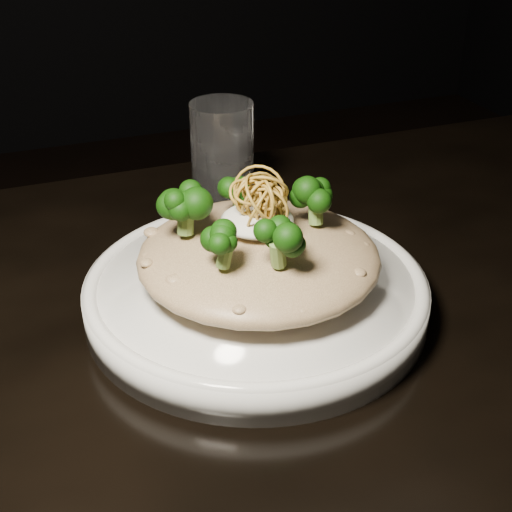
{
  "coord_description": "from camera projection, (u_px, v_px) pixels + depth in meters",
  "views": [
    {
      "loc": [
        -0.23,
        -0.44,
        1.11
      ],
      "look_at": [
        -0.04,
        0.05,
        0.81
      ],
      "focal_mm": 50.0,
      "sensor_mm": 36.0,
      "label": 1
    }
  ],
  "objects": [
    {
      "name": "cheese",
      "position": [
        257.0,
        220.0,
        0.6
      ],
      "size": [
        0.06,
        0.06,
        0.02
      ],
      "primitive_type": "ellipsoid",
      "color": "white",
      "rests_on": "risotto"
    },
    {
      "name": "drinking_glass",
      "position": [
        223.0,
        157.0,
        0.79
      ],
      "size": [
        0.08,
        0.08,
        0.12
      ],
      "primitive_type": "cylinder",
      "rotation": [
        0.0,
        0.0,
        -0.18
      ],
      "color": "white",
      "rests_on": "table"
    },
    {
      "name": "table",
      "position": [
        316.0,
        406.0,
        0.65
      ],
      "size": [
        1.1,
        0.8,
        0.75
      ],
      "color": "black",
      "rests_on": "ground"
    },
    {
      "name": "risotto",
      "position": [
        259.0,
        256.0,
        0.61
      ],
      "size": [
        0.21,
        0.21,
        0.05
      ],
      "primitive_type": "ellipsoid",
      "color": "brown",
      "rests_on": "plate"
    },
    {
      "name": "broccoli",
      "position": [
        254.0,
        211.0,
        0.58
      ],
      "size": [
        0.13,
        0.13,
        0.05
      ],
      "primitive_type": null,
      "color": "black",
      "rests_on": "risotto"
    },
    {
      "name": "shallots",
      "position": [
        257.0,
        195.0,
        0.58
      ],
      "size": [
        0.05,
        0.05,
        0.03
      ],
      "primitive_type": null,
      "color": "brown",
      "rests_on": "cheese"
    },
    {
      "name": "plate",
      "position": [
        256.0,
        294.0,
        0.63
      ],
      "size": [
        0.3,
        0.3,
        0.03
      ],
      "primitive_type": "cylinder",
      "color": "silver",
      "rests_on": "table"
    }
  ]
}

